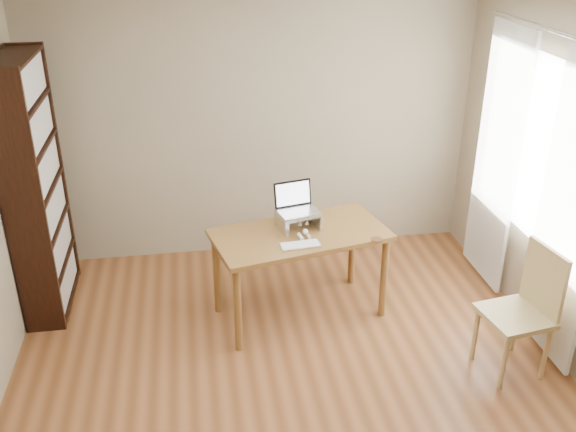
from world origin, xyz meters
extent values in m
cube|color=brown|center=(0.00, 0.00, -0.01)|extent=(4.00, 4.50, 0.02)
cube|color=white|center=(0.00, 0.00, 2.61)|extent=(4.00, 4.50, 0.02)
cube|color=gray|center=(0.00, 2.26, 1.30)|extent=(4.00, 0.02, 2.60)
cube|color=white|center=(1.98, 0.80, 1.40)|extent=(0.01, 1.80, 1.40)
cube|color=black|center=(-1.84, 1.12, 1.05)|extent=(0.30, 0.04, 2.10)
cube|color=black|center=(-1.84, 1.98, 1.05)|extent=(0.30, 0.04, 2.10)
cube|color=black|center=(-1.98, 1.55, 1.05)|extent=(0.02, 0.90, 2.10)
cube|color=black|center=(-1.84, 1.55, 0.03)|extent=(0.30, 0.84, 0.02)
cube|color=black|center=(-1.81, 1.55, 0.20)|extent=(0.20, 0.78, 0.28)
cube|color=black|center=(-1.84, 1.55, 0.37)|extent=(0.30, 0.84, 0.03)
cube|color=black|center=(-1.81, 1.55, 0.54)|extent=(0.20, 0.78, 0.28)
cube|color=black|center=(-1.84, 1.55, 0.71)|extent=(0.30, 0.84, 0.02)
cube|color=black|center=(-1.81, 1.55, 0.88)|extent=(0.20, 0.78, 0.28)
cube|color=black|center=(-1.84, 1.55, 1.05)|extent=(0.30, 0.84, 0.02)
cube|color=black|center=(-1.81, 1.55, 1.22)|extent=(0.20, 0.78, 0.28)
cube|color=black|center=(-1.84, 1.55, 1.39)|extent=(0.30, 0.84, 0.02)
cube|color=black|center=(-1.81, 1.55, 1.56)|extent=(0.20, 0.78, 0.28)
cube|color=black|center=(-1.84, 1.55, 1.73)|extent=(0.30, 0.84, 0.02)
cube|color=black|center=(-1.81, 1.55, 1.90)|extent=(0.20, 0.78, 0.28)
cube|color=black|center=(-1.84, 1.55, 2.07)|extent=(0.30, 0.84, 0.03)
cube|color=white|center=(1.92, 0.25, 1.15)|extent=(0.03, 0.70, 2.20)
cube|color=white|center=(1.92, 1.35, 1.15)|extent=(0.03, 0.70, 2.20)
cylinder|color=silver|center=(1.92, 0.80, 2.28)|extent=(0.03, 1.90, 0.03)
cube|color=brown|center=(0.20, 1.04, 0.73)|extent=(1.47, 0.96, 0.04)
cylinder|color=brown|center=(-0.42, 1.32, 0.35)|extent=(0.06, 0.06, 0.71)
cylinder|color=brown|center=(0.81, 1.32, 0.35)|extent=(0.06, 0.06, 0.71)
cylinder|color=brown|center=(-0.42, 0.76, 0.35)|extent=(0.06, 0.06, 0.71)
cylinder|color=brown|center=(0.81, 0.76, 0.35)|extent=(0.06, 0.06, 0.71)
cube|color=silver|center=(0.05, 1.12, 0.81)|extent=(0.03, 0.25, 0.12)
cube|color=silver|center=(0.34, 1.12, 0.81)|extent=(0.03, 0.25, 0.12)
cube|color=silver|center=(0.20, 1.12, 0.88)|extent=(0.32, 0.25, 0.01)
cube|color=silver|center=(0.20, 1.12, 0.89)|extent=(0.35, 0.28, 0.02)
cube|color=black|center=(0.20, 1.25, 1.00)|extent=(0.31, 0.11, 0.21)
cube|color=white|center=(0.20, 1.24, 1.00)|extent=(0.28, 0.10, 0.17)
cube|color=silver|center=(0.16, 0.82, 0.76)|extent=(0.31, 0.16, 0.02)
cube|color=white|center=(0.16, 0.82, 0.77)|extent=(0.29, 0.13, 0.00)
cylinder|color=#58311E|center=(0.76, 0.83, 0.75)|extent=(0.09, 0.09, 0.01)
ellipsoid|color=#4C443C|center=(0.19, 1.15, 0.81)|extent=(0.16, 0.36, 0.12)
ellipsoid|color=#4C443C|center=(0.19, 1.26, 0.81)|extent=(0.14, 0.15, 0.11)
ellipsoid|color=#4C443C|center=(0.19, 0.96, 0.83)|extent=(0.09, 0.09, 0.09)
ellipsoid|color=white|center=(0.19, 1.00, 0.80)|extent=(0.08, 0.08, 0.07)
sphere|color=white|center=(0.19, 0.93, 0.82)|extent=(0.04, 0.04, 0.04)
cone|color=#4C443C|center=(0.16, 0.97, 0.87)|extent=(0.03, 0.04, 0.04)
cone|color=#4C443C|center=(0.22, 0.97, 0.87)|extent=(0.03, 0.04, 0.04)
cylinder|color=white|center=(0.16, 0.95, 0.76)|extent=(0.03, 0.08, 0.03)
cylinder|color=white|center=(0.22, 0.95, 0.76)|extent=(0.03, 0.08, 0.03)
cylinder|color=#4C443C|center=(0.28, 1.28, 0.77)|extent=(0.13, 0.19, 0.03)
cube|color=tan|center=(1.57, 0.10, 0.46)|extent=(0.49, 0.49, 0.04)
cylinder|color=tan|center=(1.39, -0.07, 0.23)|extent=(0.04, 0.04, 0.46)
cylinder|color=tan|center=(1.74, -0.07, 0.23)|extent=(0.04, 0.04, 0.46)
cylinder|color=tan|center=(1.39, 0.28, 0.23)|extent=(0.04, 0.04, 0.46)
cylinder|color=tan|center=(1.74, 0.28, 0.23)|extent=(0.04, 0.04, 0.46)
cube|color=tan|center=(1.76, 0.10, 0.71)|extent=(0.10, 0.41, 0.51)
camera|label=1|loc=(-0.60, -3.35, 3.04)|focal=40.00mm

